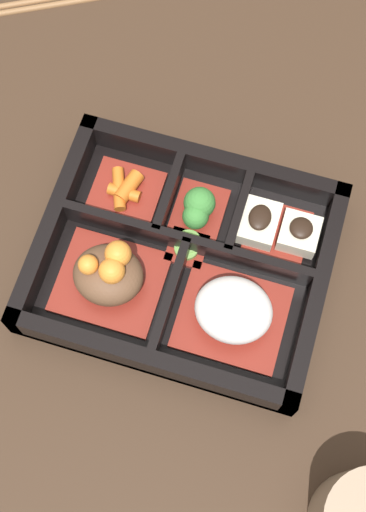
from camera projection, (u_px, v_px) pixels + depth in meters
ground_plane at (183, 265)px, 0.67m from camera, size 3.00×3.00×0.00m
bento_base at (183, 264)px, 0.66m from camera, size 0.26×0.21×0.01m
bento_rim at (184, 255)px, 0.65m from camera, size 0.26×0.21×0.04m
bowl_rice at (233, 311)px, 0.62m from camera, size 0.09×0.08×0.05m
bowl_stew at (109, 275)px, 0.63m from camera, size 0.09×0.08×0.06m
bowl_tofu at (278, 229)px, 0.66m from camera, size 0.07×0.06×0.03m
bowl_greens at (201, 209)px, 0.66m from camera, size 0.05×0.06×0.03m
bowl_carrots at (125, 190)px, 0.68m from camera, size 0.07×0.06×0.02m
bowl_pickles at (184, 246)px, 0.66m from camera, size 0.04×0.03×0.01m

